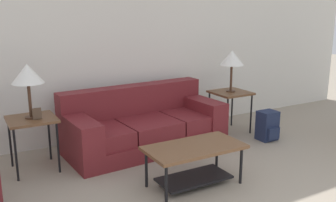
# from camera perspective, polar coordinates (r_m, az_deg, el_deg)

# --- Properties ---
(wall_back) EXTENTS (9.17, 0.06, 2.60)m
(wall_back) POSITION_cam_1_polar(r_m,az_deg,el_deg) (5.56, -6.40, 7.96)
(wall_back) COLOR silver
(wall_back) RESTS_ON ground_plane
(couch) EXTENTS (2.20, 1.09, 0.82)m
(couch) POSITION_cam_1_polar(r_m,az_deg,el_deg) (5.15, -3.74, -3.92)
(couch) COLOR maroon
(couch) RESTS_ON ground_plane
(coffee_table) EXTENTS (1.05, 0.55, 0.45)m
(coffee_table) POSITION_cam_1_polar(r_m,az_deg,el_deg) (4.04, 4.03, -8.40)
(coffee_table) COLOR brown
(coffee_table) RESTS_ON ground_plane
(side_table_left) EXTENTS (0.54, 0.54, 0.64)m
(side_table_left) POSITION_cam_1_polar(r_m,az_deg,el_deg) (4.61, -20.04, -3.24)
(side_table_left) COLOR brown
(side_table_left) RESTS_ON ground_plane
(side_table_right) EXTENTS (0.54, 0.54, 0.64)m
(side_table_right) POSITION_cam_1_polar(r_m,az_deg,el_deg) (5.80, 9.49, 0.78)
(side_table_right) COLOR brown
(side_table_right) RESTS_ON ground_plane
(table_lamp_left) EXTENTS (0.36, 0.36, 0.63)m
(table_lamp_left) POSITION_cam_1_polar(r_m,az_deg,el_deg) (4.49, -20.63, 3.78)
(table_lamp_left) COLOR #472D1E
(table_lamp_left) RESTS_ON side_table_left
(table_lamp_right) EXTENTS (0.36, 0.36, 0.63)m
(table_lamp_right) POSITION_cam_1_polar(r_m,az_deg,el_deg) (5.70, 9.72, 6.40)
(table_lamp_right) COLOR #472D1E
(table_lamp_right) RESTS_ON side_table_right
(backpack) EXTENTS (0.27, 0.30, 0.43)m
(backpack) POSITION_cam_1_polar(r_m,az_deg,el_deg) (5.64, 14.93, -3.68)
(backpack) COLOR #1E2847
(backpack) RESTS_ON ground_plane
(picture_frame) EXTENTS (0.10, 0.04, 0.13)m
(picture_frame) POSITION_cam_1_polar(r_m,az_deg,el_deg) (4.51, -19.34, -1.83)
(picture_frame) COLOR #4C3828
(picture_frame) RESTS_ON side_table_left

